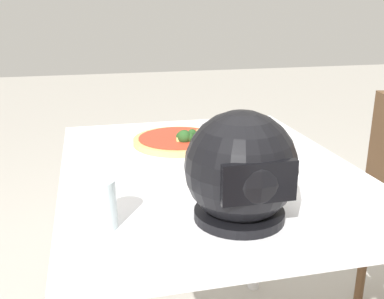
{
  "coord_description": "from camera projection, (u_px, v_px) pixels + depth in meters",
  "views": [
    {
      "loc": [
        0.31,
        1.14,
        1.2
      ],
      "look_at": [
        0.02,
        -0.09,
        0.79
      ],
      "focal_mm": 41.77,
      "sensor_mm": 36.0,
      "label": 1
    }
  ],
  "objects": [
    {
      "name": "dining_table",
      "position": [
        207.0,
        199.0,
        1.29
      ],
      "size": [
        0.8,
        1.02,
        0.77
      ],
      "color": "white",
      "rests_on": "ground"
    },
    {
      "name": "pizza_plate",
      "position": [
        178.0,
        145.0,
        1.41
      ],
      "size": [
        0.33,
        0.33,
        0.01
      ],
      "primitive_type": "cylinder",
      "color": "white",
      "rests_on": "dining_table"
    },
    {
      "name": "pizza",
      "position": [
        179.0,
        140.0,
        1.4
      ],
      "size": [
        0.28,
        0.28,
        0.06
      ],
      "color": "tan",
      "rests_on": "pizza_plate"
    },
    {
      "name": "motorcycle_helmet",
      "position": [
        241.0,
        169.0,
        0.91
      ],
      "size": [
        0.23,
        0.23,
        0.23
      ],
      "color": "black",
      "rests_on": "dining_table"
    },
    {
      "name": "drinking_glass",
      "position": [
        99.0,
        204.0,
        0.89
      ],
      "size": [
        0.07,
        0.07,
        0.1
      ],
      "primitive_type": "cylinder",
      "color": "silver",
      "rests_on": "dining_table"
    }
  ]
}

